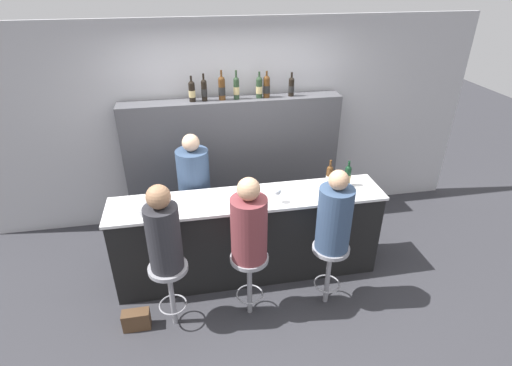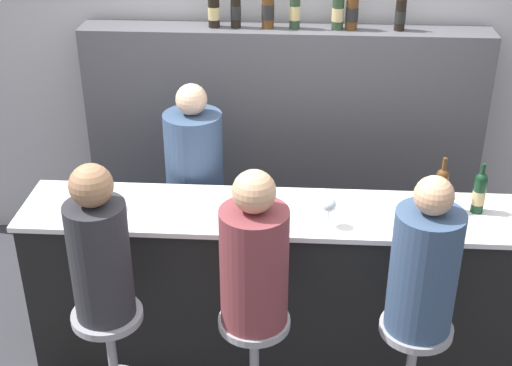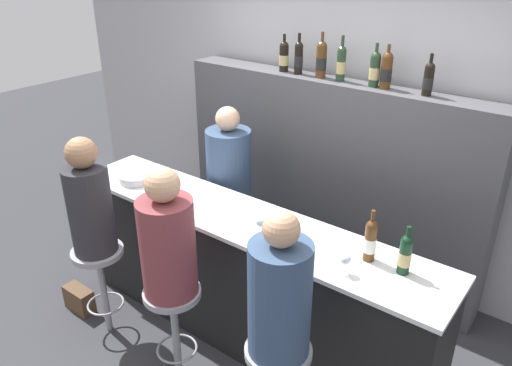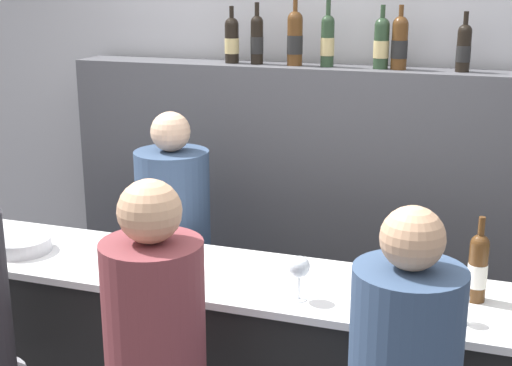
% 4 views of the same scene
% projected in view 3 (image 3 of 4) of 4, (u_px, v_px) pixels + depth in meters
% --- Properties ---
extents(ground_plane, '(16.00, 16.00, 0.00)m').
position_uv_depth(ground_plane, '(222.00, 352.00, 3.57)').
color(ground_plane, '#333338').
extents(wall_back, '(6.40, 0.05, 2.60)m').
position_uv_depth(wall_back, '(343.00, 122.00, 4.16)').
color(wall_back, '#B2B2B7').
rests_on(wall_back, ground_plane).
extents(bar_counter, '(2.86, 0.55, 1.00)m').
position_uv_depth(bar_counter, '(243.00, 278.00, 3.54)').
color(bar_counter, black).
rests_on(bar_counter, ground_plane).
extents(back_bar_cabinet, '(2.68, 0.28, 1.70)m').
position_uv_depth(back_bar_cabinet, '(326.00, 180.00, 4.20)').
color(back_bar_cabinet, '#4C4C51').
rests_on(back_bar_cabinet, ground_plane).
extents(wine_bottle_counter_0, '(0.07, 0.07, 0.32)m').
position_uv_depth(wine_bottle_counter_0, '(370.00, 240.00, 2.82)').
color(wine_bottle_counter_0, '#4C2D14').
rests_on(wine_bottle_counter_0, bar_counter).
extents(wine_bottle_counter_1, '(0.07, 0.07, 0.29)m').
position_uv_depth(wine_bottle_counter_1, '(405.00, 254.00, 2.71)').
color(wine_bottle_counter_1, black).
rests_on(wine_bottle_counter_1, bar_counter).
extents(wine_bottle_backbar_0, '(0.08, 0.08, 0.30)m').
position_uv_depth(wine_bottle_backbar_0, '(284.00, 56.00, 4.03)').
color(wine_bottle_backbar_0, black).
rests_on(wine_bottle_backbar_0, back_bar_cabinet).
extents(wine_bottle_backbar_1, '(0.07, 0.07, 0.32)m').
position_uv_depth(wine_bottle_backbar_1, '(299.00, 57.00, 3.95)').
color(wine_bottle_backbar_1, black).
rests_on(wine_bottle_backbar_1, back_bar_cabinet).
extents(wine_bottle_backbar_2, '(0.08, 0.08, 0.35)m').
position_uv_depth(wine_bottle_backbar_2, '(321.00, 59.00, 3.83)').
color(wine_bottle_backbar_2, '#4C2D14').
rests_on(wine_bottle_backbar_2, back_bar_cabinet).
extents(wine_bottle_backbar_3, '(0.07, 0.07, 0.34)m').
position_uv_depth(wine_bottle_backbar_3, '(341.00, 63.00, 3.74)').
color(wine_bottle_backbar_3, '#233823').
rests_on(wine_bottle_backbar_3, back_bar_cabinet).
extents(wine_bottle_backbar_4, '(0.08, 0.08, 0.31)m').
position_uv_depth(wine_bottle_backbar_4, '(375.00, 69.00, 3.59)').
color(wine_bottle_backbar_4, '#233823').
rests_on(wine_bottle_backbar_4, back_bar_cabinet).
extents(wine_bottle_backbar_5, '(0.08, 0.08, 0.31)m').
position_uv_depth(wine_bottle_backbar_5, '(386.00, 70.00, 3.54)').
color(wine_bottle_backbar_5, '#4C2D14').
rests_on(wine_bottle_backbar_5, back_bar_cabinet).
extents(wine_bottle_backbar_6, '(0.07, 0.07, 0.29)m').
position_uv_depth(wine_bottle_backbar_6, '(429.00, 79.00, 3.38)').
color(wine_bottle_backbar_6, black).
rests_on(wine_bottle_backbar_6, back_bar_cabinet).
extents(wine_glass_0, '(0.08, 0.08, 0.17)m').
position_uv_depth(wine_glass_0, '(262.00, 222.00, 3.02)').
color(wine_glass_0, silver).
rests_on(wine_glass_0, bar_counter).
extents(wine_glass_1, '(0.07, 0.07, 0.12)m').
position_uv_depth(wine_glass_1, '(345.00, 260.00, 2.72)').
color(wine_glass_1, silver).
rests_on(wine_glass_1, bar_counter).
extents(metal_bowl, '(0.26, 0.26, 0.06)m').
position_uv_depth(metal_bowl, '(136.00, 178.00, 3.81)').
color(metal_bowl, '#B7B7BC').
rests_on(metal_bowl, bar_counter).
extents(bar_stool_left, '(0.36, 0.36, 0.71)m').
position_uv_depth(bar_stool_left, '(100.00, 268.00, 3.56)').
color(bar_stool_left, gray).
rests_on(bar_stool_left, ground_plane).
extents(guest_seated_left, '(0.30, 0.30, 0.84)m').
position_uv_depth(guest_seated_left, '(89.00, 203.00, 3.33)').
color(guest_seated_left, '#28282D').
rests_on(guest_seated_left, bar_stool_left).
extents(bar_stool_middle, '(0.36, 0.36, 0.71)m').
position_uv_depth(bar_stool_middle, '(174.00, 311.00, 3.15)').
color(bar_stool_middle, gray).
rests_on(bar_stool_middle, ground_plane).
extents(guest_seated_middle, '(0.33, 0.33, 0.83)m').
position_uv_depth(guest_seated_middle, '(167.00, 241.00, 2.92)').
color(guest_seated_middle, brown).
rests_on(guest_seated_middle, bar_stool_middle).
extents(guest_seated_right, '(0.33, 0.33, 0.83)m').
position_uv_depth(guest_seated_right, '(280.00, 294.00, 2.48)').
color(guest_seated_right, '#334766').
rests_on(guest_seated_right, bar_stool_right).
extents(bartender, '(0.36, 0.36, 1.54)m').
position_uv_depth(bartender, '(230.00, 205.00, 4.10)').
color(bartender, '#334766').
rests_on(bartender, ground_plane).
extents(handbag, '(0.26, 0.12, 0.20)m').
position_uv_depth(handbag, '(79.00, 299.00, 3.95)').
color(handbag, '#513823').
rests_on(handbag, ground_plane).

